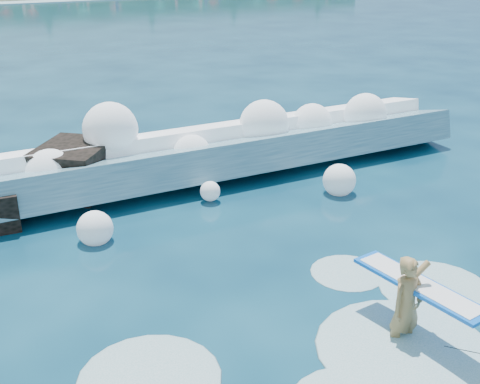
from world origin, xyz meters
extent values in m
plane|color=#082940|center=(0.00, 0.00, 0.00)|extent=(200.00, 200.00, 0.00)
cube|color=teal|center=(1.40, 6.17, 0.47)|extent=(18.83, 2.87, 1.57)
cube|color=white|center=(1.40, 6.97, 0.94)|extent=(18.83, 1.33, 0.73)
cube|color=black|center=(-1.10, 6.76, 0.53)|extent=(2.71, 2.78, 1.52)
imported|color=#A57F4D|center=(2.31, -2.56, 0.61)|extent=(0.70, 0.48, 1.85)
cube|color=blue|center=(2.59, -2.51, 0.93)|extent=(0.91, 2.59, 0.06)
cube|color=white|center=(2.59, -2.51, 0.94)|extent=(0.77, 2.36, 0.06)
cylinder|color=black|center=(2.49, -3.76, 0.45)|extent=(0.01, 0.91, 0.43)
sphere|color=white|center=(-1.81, 6.32, 0.75)|extent=(1.33, 1.33, 1.33)
sphere|color=white|center=(0.03, 6.96, 1.53)|extent=(1.53, 1.53, 1.53)
sphere|color=white|center=(2.10, 6.11, 0.76)|extent=(1.09, 1.09, 1.09)
sphere|color=white|center=(4.63, 6.40, 1.20)|extent=(1.51, 1.51, 1.51)
sphere|color=white|center=(6.42, 6.44, 0.99)|extent=(1.28, 1.28, 1.28)
sphere|color=white|center=(8.14, 5.95, 1.19)|extent=(1.36, 1.36, 1.36)
sphere|color=white|center=(-1.44, 3.50, 0.31)|extent=(0.83, 0.83, 0.83)
sphere|color=white|center=(1.84, 4.35, 0.29)|extent=(0.53, 0.53, 0.53)
sphere|color=white|center=(5.20, 3.27, 0.37)|extent=(0.90, 0.90, 0.90)
ellipsoid|color=silver|center=(2.11, -2.84, 0.00)|extent=(3.04, 3.04, 0.15)
ellipsoid|color=silver|center=(3.96, -1.64, 0.00)|extent=(2.24, 2.24, 0.11)
ellipsoid|color=silver|center=(-1.96, -1.54, 0.00)|extent=(2.29, 2.29, 0.11)
ellipsoid|color=silver|center=(2.79, -0.33, 0.00)|extent=(1.54, 1.54, 0.08)
camera|label=1|loc=(-4.21, -8.92, 6.32)|focal=45.00mm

